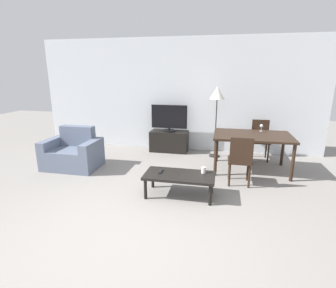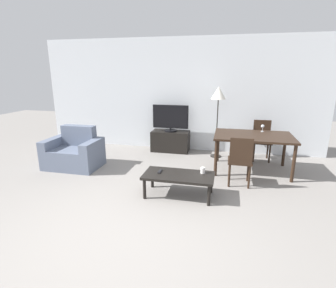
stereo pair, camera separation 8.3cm
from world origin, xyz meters
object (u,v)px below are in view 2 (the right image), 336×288
at_px(armchair, 74,153).
at_px(dining_table, 253,139).
at_px(dining_chair_near, 240,159).
at_px(remote_primary, 160,171).
at_px(wine_glass_left, 263,127).
at_px(tv, 170,118).
at_px(tv_stand, 170,141).
at_px(coffee_table, 179,177).
at_px(dining_chair_far, 262,138).
at_px(floor_lamp, 218,97).
at_px(cup_white_near, 203,170).

xyz_separation_m(armchair, dining_table, (3.54, 0.57, 0.36)).
xyz_separation_m(dining_table, dining_chair_near, (-0.26, -0.80, -0.17)).
bearing_deg(armchair, remote_primary, -21.48).
height_order(armchair, wine_glass_left, wine_glass_left).
bearing_deg(tv, tv_stand, 90.00).
relative_size(tv_stand, dining_chair_near, 1.05).
bearing_deg(tv, coffee_table, -74.52).
bearing_deg(coffee_table, tv_stand, 105.46).
xyz_separation_m(tv_stand, coffee_table, (0.65, -2.36, 0.07)).
bearing_deg(tv_stand, armchair, -138.00).
relative_size(coffee_table, dining_chair_far, 1.26).
height_order(floor_lamp, remote_primary, floor_lamp).
distance_m(coffee_table, remote_primary, 0.32).
xyz_separation_m(floor_lamp, remote_primary, (-0.78, -2.12, -1.01)).
relative_size(dining_chair_near, cup_white_near, 8.98).
bearing_deg(dining_chair_near, dining_table, 72.14).
xyz_separation_m(dining_chair_far, wine_glass_left, (-0.06, -0.45, 0.34)).
bearing_deg(cup_white_near, coffee_table, -159.69).
height_order(coffee_table, dining_chair_near, dining_chair_near).
bearing_deg(dining_chair_near, wine_glass_left, 68.30).
xyz_separation_m(coffee_table, cup_white_near, (0.36, 0.13, 0.09)).
bearing_deg(dining_chair_far, floor_lamp, -177.22).
bearing_deg(coffee_table, dining_chair_near, 33.01).
distance_m(remote_primary, cup_white_near, 0.68).
distance_m(dining_chair_near, cup_white_near, 0.75).
distance_m(dining_chair_far, floor_lamp, 1.33).
height_order(dining_table, wine_glass_left, wine_glass_left).
height_order(dining_chair_near, dining_chair_far, same).
relative_size(tv_stand, dining_chair_far, 1.05).
bearing_deg(remote_primary, tv_stand, 98.37).
relative_size(tv_stand, dining_table, 0.62).
xyz_separation_m(dining_table, floor_lamp, (-0.73, 0.75, 0.72)).
xyz_separation_m(tv_stand, floor_lamp, (1.12, -0.20, 1.13)).
relative_size(tv_stand, floor_lamp, 0.57).
bearing_deg(coffee_table, cup_white_near, 20.31).
bearing_deg(wine_glass_left, floor_lamp, 156.33).
xyz_separation_m(dining_chair_near, remote_primary, (-1.25, -0.58, -0.12)).
bearing_deg(dining_table, coffee_table, -130.36).
distance_m(armchair, floor_lamp, 3.29).
relative_size(tv, dining_table, 0.59).
distance_m(tv_stand, floor_lamp, 1.60).
bearing_deg(tv_stand, floor_lamp, -10.20).
bearing_deg(tv_stand, dining_chair_far, -4.17).
bearing_deg(dining_chair_far, tv, 175.90).
distance_m(tv_stand, dining_chair_near, 2.37).
height_order(armchair, dining_chair_far, dining_chair_far).
distance_m(coffee_table, cup_white_near, 0.39).
xyz_separation_m(armchair, dining_chair_near, (3.28, -0.22, 0.20)).
relative_size(armchair, remote_primary, 7.16).
relative_size(tv_stand, remote_primary, 6.08).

